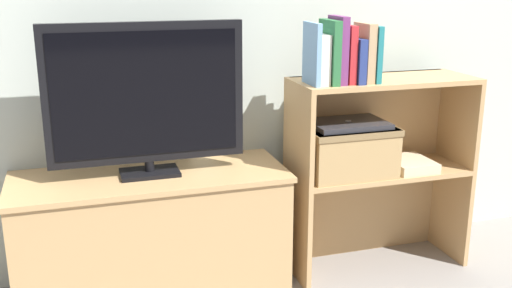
{
  "coord_description": "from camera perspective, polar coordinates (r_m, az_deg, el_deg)",
  "views": [
    {
      "loc": [
        -0.66,
        -1.99,
        1.23
      ],
      "look_at": [
        0.0,
        0.15,
        0.59
      ],
      "focal_mm": 42.0,
      "sensor_mm": 36.0,
      "label": 1
    }
  ],
  "objects": [
    {
      "name": "storage_basket_left",
      "position": [
        2.46,
        8.67,
        -0.35
      ],
      "size": [
        0.36,
        0.26,
        0.2
      ],
      "color": "tan",
      "rests_on": "bookshelf_lower_tier"
    },
    {
      "name": "magazine_stack",
      "position": [
        2.6,
        14.41,
        -1.86
      ],
      "size": [
        0.17,
        0.21,
        0.04
      ],
      "color": "beige",
      "rests_on": "bookshelf_lower_tier"
    },
    {
      "name": "book_forest",
      "position": [
        2.31,
        7.02,
        8.68
      ],
      "size": [
        0.03,
        0.15,
        0.24
      ],
      "color": "#286638",
      "rests_on": "bookshelf_upper_tier"
    },
    {
      "name": "tv",
      "position": [
        2.24,
        -10.45,
        4.5
      ],
      "size": [
        0.73,
        0.14,
        0.57
      ],
      "color": "black",
      "rests_on": "tv_stand"
    },
    {
      "name": "book_crimson",
      "position": [
        2.34,
        8.62,
        8.46
      ],
      "size": [
        0.03,
        0.13,
        0.22
      ],
      "color": "#B22328",
      "rests_on": "bookshelf_upper_tier"
    },
    {
      "name": "book_skyblue",
      "position": [
        2.28,
        5.34,
        8.54
      ],
      "size": [
        0.02,
        0.15,
        0.23
      ],
      "color": "#709ECC",
      "rests_on": "bookshelf_upper_tier"
    },
    {
      "name": "book_tan",
      "position": [
        2.37,
        10.28,
        8.56
      ],
      "size": [
        0.03,
        0.14,
        0.23
      ],
      "color": "tan",
      "rests_on": "bookshelf_upper_tier"
    },
    {
      "name": "book_plum",
      "position": [
        2.32,
        7.79,
        8.86
      ],
      "size": [
        0.03,
        0.14,
        0.25
      ],
      "color": "#6B2D66",
      "rests_on": "bookshelf_upper_tier"
    },
    {
      "name": "tv_stand",
      "position": [
        2.41,
        -9.79,
        -8.43
      ],
      "size": [
        1.05,
        0.41,
        0.49
      ],
      "color": "tan",
      "rests_on": "ground_plane"
    },
    {
      "name": "book_navy",
      "position": [
        2.36,
        9.36,
        7.88
      ],
      "size": [
        0.03,
        0.15,
        0.17
      ],
      "color": "navy",
      "rests_on": "bookshelf_upper_tier"
    },
    {
      "name": "book_ivory",
      "position": [
        2.3,
        6.1,
        8.02
      ],
      "size": [
        0.04,
        0.13,
        0.19
      ],
      "color": "silver",
      "rests_on": "bookshelf_upper_tier"
    },
    {
      "name": "bookshelf_upper_tier",
      "position": [
        2.56,
        11.38,
        3.29
      ],
      "size": [
        0.76,
        0.3,
        0.39
      ],
      "color": "tan",
      "rests_on": "bookshelf_lower_tier"
    },
    {
      "name": "bookshelf_lower_tier",
      "position": [
        2.68,
        10.89,
        -5.28
      ],
      "size": [
        0.76,
        0.3,
        0.44
      ],
      "color": "tan",
      "rests_on": "ground_plane"
    },
    {
      "name": "book_teal",
      "position": [
        2.39,
        10.94,
        8.46
      ],
      "size": [
        0.02,
        0.15,
        0.22
      ],
      "color": "#1E7075",
      "rests_on": "bookshelf_upper_tier"
    },
    {
      "name": "laptop",
      "position": [
        2.43,
        8.77,
        1.93
      ],
      "size": [
        0.3,
        0.21,
        0.02
      ],
      "color": "#2D2D33",
      "rests_on": "storage_basket_left"
    }
  ]
}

